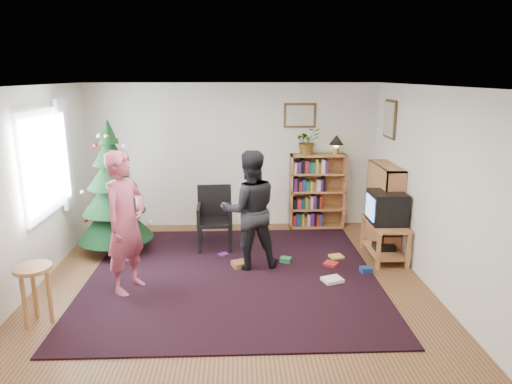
{
  "coord_description": "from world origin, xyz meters",
  "views": [
    {
      "loc": [
        0.09,
        -5.36,
        2.63
      ],
      "look_at": [
        0.32,
        0.56,
        1.1
      ],
      "focal_mm": 32.0,
      "sensor_mm": 36.0,
      "label": 1
    }
  ],
  "objects_px": {
    "bookshelf_back": "(317,190)",
    "person_standing": "(125,223)",
    "bookshelf_right": "(384,205)",
    "tv_stand": "(385,237)",
    "crt_tv": "(387,207)",
    "potted_plant": "(307,141)",
    "table_lamp": "(336,141)",
    "person_by_chair": "(250,210)",
    "christmas_tree": "(113,198)",
    "armchair": "(215,215)",
    "stool": "(34,279)",
    "picture_back": "(300,116)",
    "picture_right": "(390,119)"
  },
  "relations": [
    {
      "from": "bookshelf_back",
      "to": "person_standing",
      "type": "bearing_deg",
      "value": -139.15
    },
    {
      "from": "bookshelf_right",
      "to": "person_standing",
      "type": "distance_m",
      "value": 3.89
    },
    {
      "from": "tv_stand",
      "to": "crt_tv",
      "type": "distance_m",
      "value": 0.46
    },
    {
      "from": "bookshelf_back",
      "to": "tv_stand",
      "type": "height_order",
      "value": "bookshelf_back"
    },
    {
      "from": "potted_plant",
      "to": "table_lamp",
      "type": "distance_m",
      "value": 0.5
    },
    {
      "from": "person_by_chair",
      "to": "table_lamp",
      "type": "height_order",
      "value": "person_by_chair"
    },
    {
      "from": "christmas_tree",
      "to": "potted_plant",
      "type": "bearing_deg",
      "value": 19.09
    },
    {
      "from": "person_standing",
      "to": "table_lamp",
      "type": "xyz_separation_m",
      "value": [
        3.05,
        2.38,
        0.64
      ]
    },
    {
      "from": "bookshelf_back",
      "to": "tv_stand",
      "type": "bearing_deg",
      "value": -63.2
    },
    {
      "from": "crt_tv",
      "to": "armchair",
      "type": "xyz_separation_m",
      "value": [
        -2.5,
        0.59,
        -0.26
      ]
    },
    {
      "from": "stool",
      "to": "person_standing",
      "type": "relative_size",
      "value": 0.37
    },
    {
      "from": "bookshelf_right",
      "to": "crt_tv",
      "type": "relative_size",
      "value": 2.48
    },
    {
      "from": "tv_stand",
      "to": "table_lamp",
      "type": "height_order",
      "value": "table_lamp"
    },
    {
      "from": "person_by_chair",
      "to": "person_standing",
      "type": "bearing_deg",
      "value": 14.01
    },
    {
      "from": "tv_stand",
      "to": "person_standing",
      "type": "xyz_separation_m",
      "value": [
        -3.51,
        -0.9,
        0.56
      ]
    },
    {
      "from": "person_by_chair",
      "to": "potted_plant",
      "type": "bearing_deg",
      "value": -130.46
    },
    {
      "from": "armchair",
      "to": "christmas_tree",
      "type": "bearing_deg",
      "value": -176.41
    },
    {
      "from": "potted_plant",
      "to": "bookshelf_back",
      "type": "bearing_deg",
      "value": 0.0
    },
    {
      "from": "stool",
      "to": "potted_plant",
      "type": "bearing_deg",
      "value": 42.82
    },
    {
      "from": "stool",
      "to": "bookshelf_back",
      "type": "bearing_deg",
      "value": 41.18
    },
    {
      "from": "picture_back",
      "to": "bookshelf_back",
      "type": "relative_size",
      "value": 0.42
    },
    {
      "from": "picture_back",
      "to": "armchair",
      "type": "xyz_separation_m",
      "value": [
        -1.43,
        -1.04,
        -1.43
      ]
    },
    {
      "from": "tv_stand",
      "to": "armchair",
      "type": "xyz_separation_m",
      "value": [
        -2.5,
        0.59,
        0.2
      ]
    },
    {
      "from": "picture_right",
      "to": "person_by_chair",
      "type": "distance_m",
      "value": 2.74
    },
    {
      "from": "picture_right",
      "to": "stool",
      "type": "relative_size",
      "value": 0.91
    },
    {
      "from": "picture_right",
      "to": "stool",
      "type": "xyz_separation_m",
      "value": [
        -4.58,
        -2.54,
        -1.44
      ]
    },
    {
      "from": "picture_back",
      "to": "bookshelf_right",
      "type": "xyz_separation_m",
      "value": [
        1.19,
        -1.13,
        -1.29
      ]
    },
    {
      "from": "crt_tv",
      "to": "person_standing",
      "type": "bearing_deg",
      "value": -165.66
    },
    {
      "from": "picture_back",
      "to": "potted_plant",
      "type": "xyz_separation_m",
      "value": [
        0.12,
        -0.14,
        -0.42
      ]
    },
    {
      "from": "crt_tv",
      "to": "bookshelf_back",
      "type": "bearing_deg",
      "value": 116.71
    },
    {
      "from": "crt_tv",
      "to": "armchair",
      "type": "distance_m",
      "value": 2.58
    },
    {
      "from": "bookshelf_right",
      "to": "person_standing",
      "type": "relative_size",
      "value": 0.73
    },
    {
      "from": "person_by_chair",
      "to": "bookshelf_right",
      "type": "bearing_deg",
      "value": -170.55
    },
    {
      "from": "picture_right",
      "to": "tv_stand",
      "type": "xyz_separation_m",
      "value": [
        -0.26,
        -0.9,
        -1.63
      ]
    },
    {
      "from": "potted_plant",
      "to": "christmas_tree",
      "type": "bearing_deg",
      "value": -160.91
    },
    {
      "from": "armchair",
      "to": "table_lamp",
      "type": "distance_m",
      "value": 2.46
    },
    {
      "from": "bookshelf_back",
      "to": "potted_plant",
      "type": "relative_size",
      "value": 2.86
    },
    {
      "from": "tv_stand",
      "to": "person_by_chair",
      "type": "bearing_deg",
      "value": -173.34
    },
    {
      "from": "christmas_tree",
      "to": "bookshelf_back",
      "type": "height_order",
      "value": "christmas_tree"
    },
    {
      "from": "crt_tv",
      "to": "table_lamp",
      "type": "relative_size",
      "value": 1.57
    },
    {
      "from": "picture_back",
      "to": "potted_plant",
      "type": "height_order",
      "value": "picture_back"
    },
    {
      "from": "bookshelf_back",
      "to": "person_standing",
      "type": "relative_size",
      "value": 0.73
    },
    {
      "from": "picture_right",
      "to": "table_lamp",
      "type": "bearing_deg",
      "value": 140.11
    },
    {
      "from": "armchair",
      "to": "stool",
      "type": "bearing_deg",
      "value": -131.65
    },
    {
      "from": "bookshelf_back",
      "to": "armchair",
      "type": "bearing_deg",
      "value": -152.79
    },
    {
      "from": "picture_back",
      "to": "christmas_tree",
      "type": "relative_size",
      "value": 0.27
    },
    {
      "from": "stool",
      "to": "person_standing",
      "type": "xyz_separation_m",
      "value": [
        0.82,
        0.75,
        0.38
      ]
    },
    {
      "from": "bookshelf_back",
      "to": "bookshelf_right",
      "type": "height_order",
      "value": "same"
    },
    {
      "from": "bookshelf_back",
      "to": "table_lamp",
      "type": "height_order",
      "value": "table_lamp"
    },
    {
      "from": "picture_back",
      "to": "armchair",
      "type": "relative_size",
      "value": 0.57
    }
  ]
}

